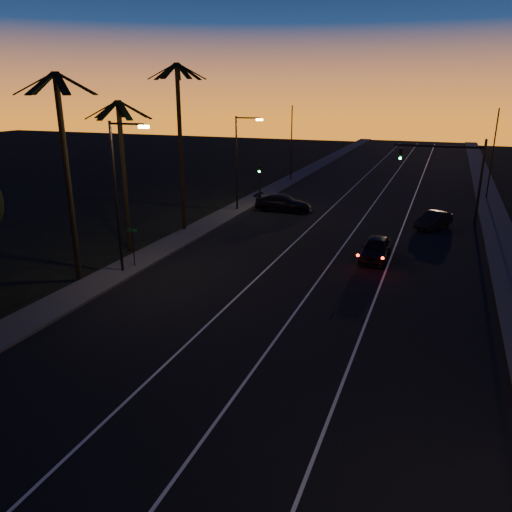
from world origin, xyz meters
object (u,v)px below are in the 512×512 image
at_px(lead_car, 376,248).
at_px(cross_car, 283,203).
at_px(signal_mast, 451,166).
at_px(right_car, 434,220).

relative_size(lead_car, cross_car, 0.93).
relative_size(signal_mast, lead_car, 1.46).
bearing_deg(signal_mast, cross_car, -177.03).
xyz_separation_m(right_car, cross_car, (-13.24, 1.48, 0.09)).
xyz_separation_m(signal_mast, lead_car, (-4.08, -11.91, -4.03)).
height_order(right_car, cross_car, cross_car).
height_order(signal_mast, right_car, signal_mast).
height_order(signal_mast, lead_car, signal_mast).
bearing_deg(cross_car, right_car, -6.38).
height_order(lead_car, right_car, lead_car).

